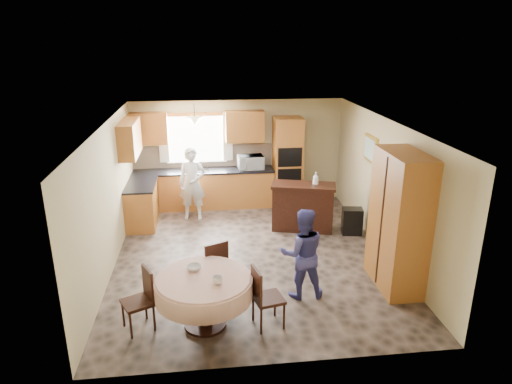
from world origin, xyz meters
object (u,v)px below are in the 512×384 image
Objects in this scene: chair_right at (263,295)px; person_sink at (192,184)px; chair_back at (214,265)px; person_dining at (302,253)px; chair_left at (142,296)px; sideboard at (303,208)px; cupboard at (399,222)px; dining_table at (204,288)px; oven_tower at (287,162)px.

chair_right is 4.33m from person_sink.
person_dining is at bearing 147.93° from chair_back.
person_sink is at bearing 144.62° from chair_left.
sideboard is 2.70m from cupboard.
chair_left is (-0.86, 0.07, -0.11)m from dining_table.
oven_tower is 5.06m from chair_right.
person_dining reaches higher than chair_right.
cupboard is 4.09m from chair_left.
person_dining is (1.52, 0.63, 0.13)m from dining_table.
chair_right is at bearing -104.10° from oven_tower.
chair_back is 0.58× the size of person_sink.
sideboard is (0.05, -1.58, -0.59)m from oven_tower.
cupboard reaches higher than chair_back.
chair_left is at bearing -93.74° from person_sink.
person_sink is at bearing 92.92° from dining_table.
chair_back is (-1.88, -3.97, -0.54)m from oven_tower.
cupboard reaches higher than person_sink.
oven_tower is 4.42m from chair_back.
person_dining is at bearing -88.00° from sideboard.
person_sink is at bearing -163.31° from oven_tower.
sideboard is at bearing 110.39° from chair_left.
oven_tower reaches higher than dining_table.
cupboard is 1.39× the size of person_sink.
person_dining is (-0.58, -2.57, 0.26)m from sideboard.
oven_tower is at bearing 66.78° from dining_table.
chair_right is (-2.29, -0.88, -0.62)m from cupboard.
person_dining reaches higher than dining_table.
sideboard is 2.64m from person_dining.
person_sink reaches higher than sideboard.
person_sink reaches higher than person_dining.
chair_left is (-3.98, -0.71, -0.63)m from cupboard.
chair_left is 1.69m from chair_right.
person_sink is (-1.03, 4.20, 0.31)m from chair_right.
sideboard is 4.31m from chair_left.
person_sink reaches higher than chair_back.
chair_left is 0.55× the size of person_sink.
dining_table is 1.65m from person_dining.
person_sink is (-0.37, 3.29, 0.29)m from chair_back.
person_sink is at bearing 0.85° from chair_right.
oven_tower reaches higher than chair_back.
chair_right is 1.04m from person_dining.
dining_table is 0.83m from chair_right.
cupboard is at bearing -39.44° from person_sink.
cupboard reaches higher than dining_table.
chair_back is at bearing -78.09° from person_sink.
oven_tower is 2.36× the size of chair_left.
chair_right is (0.82, -0.10, -0.10)m from dining_table.
person_dining is (2.38, 0.56, 0.24)m from chair_left.
dining_table is at bearing -108.66° from sideboard.
cupboard is at bearing -173.66° from person_dining.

